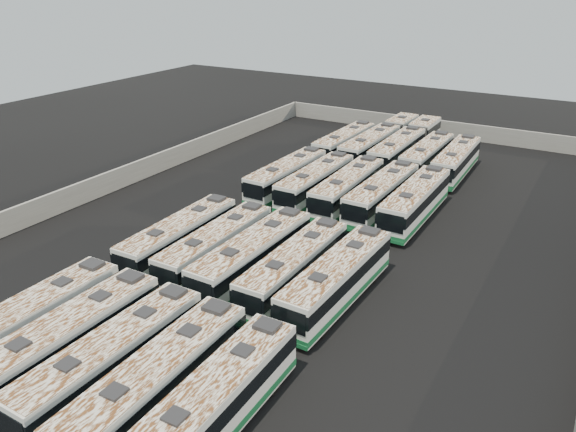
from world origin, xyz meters
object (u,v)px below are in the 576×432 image
Objects in this scene: bus_midfront_left at (217,247)px; bus_midback_far_right at (415,201)px; bus_front_far_right at (213,405)px; bus_back_left at (381,140)px; bus_midback_right at (382,194)px; bus_back_center at (407,144)px; bus_back_right at (427,156)px; bus_front_center at (112,359)px; bus_midfront_right at (294,268)px; bus_front_left at (67,341)px; bus_back_far_right at (456,161)px; bus_front_far_left at (29,324)px; bus_midfront_far_right at (337,280)px; bus_midfront_center at (253,256)px; bus_midback_center at (348,188)px; bus_midback_far_left at (287,176)px; bus_midfront_far_left at (180,237)px; bus_front_right at (158,383)px; bus_midback_left at (316,182)px; bus_back_far_left at (344,144)px.

bus_midback_far_right is (10.06, 16.17, 0.09)m from bus_midfront_left.
bus_back_left reaches higher than bus_front_far_right.
bus_front_far_right is at bearing -82.57° from bus_midback_right.
bus_back_center reaches higher than bus_back_right.
bus_back_left reaches higher than bus_back_right.
bus_midfront_right is at bearing 76.61° from bus_front_center.
bus_front_left is 15.51m from bus_midfront_right.
bus_midback_right is at bearing 83.86° from bus_front_center.
bus_midback_right reaches higher than bus_back_right.
bus_back_right is (-0.03, 13.64, -0.05)m from bus_midback_right.
bus_back_far_right is (3.29, -0.01, 0.01)m from bus_back_right.
bus_front_far_left is 0.99× the size of bus_midfront_far_right.
bus_midfront_far_right is (3.34, -0.09, 0.04)m from bus_midfront_right.
bus_midback_right is (-3.28, 16.37, 0.01)m from bus_midfront_far_right.
bus_midfront_right is 33.93m from bus_back_left.
bus_front_far_left is at bearing -108.33° from bus_back_far_right.
bus_front_center is 13.65m from bus_midfront_center.
bus_front_far_left is at bearing -98.35° from bus_back_center.
bus_midback_center is (0.04, 29.85, 0.03)m from bus_front_center.
bus_midback_far_left is 0.63× the size of bus_back_center.
bus_front_left is 14.11m from bus_midfront_far_left.
bus_front_left reaches higher than bus_back_far_right.
bus_front_right is at bearing -1.49° from bus_front_far_left.
bus_back_left is (3.41, 17.00, 0.03)m from bus_midback_far_left.
bus_front_right is at bearing -89.57° from bus_back_right.
bus_midback_left is 0.98× the size of bus_midback_right.
bus_back_center reaches higher than bus_midfront_far_left.
bus_front_right is at bearing -76.89° from bus_midback_left.
bus_back_left is 10.64m from bus_back_far_right.
bus_midfront_far_left is at bearing -129.69° from bus_midback_far_right.
bus_back_right is (6.80, -3.33, -0.04)m from bus_back_left.
bus_midfront_center reaches higher than bus_front_left.
bus_midfront_far_right is (13.45, 13.78, 0.02)m from bus_front_far_left.
bus_front_left is 45.01m from bus_back_far_right.
bus_midback_left is (-10.14, 16.16, -0.03)m from bus_midfront_far_right.
bus_back_far_left is (0.03, 43.65, -0.03)m from bus_front_far_left.
bus_midfront_center is at bearing -66.31° from bus_midback_far_left.
bus_midfront_right is at bearing -79.54° from bus_midback_center.
bus_midfront_far_left is 16.51m from bus_midback_far_left.
bus_midfront_left is at bearing -95.87° from bus_back_center.
bus_midback_center is (3.42, 30.04, -0.02)m from bus_front_left.
bus_front_left is at bearing -176.30° from bus_front_center.
bus_midback_far_right is (3.29, 30.05, 0.02)m from bus_front_right.
bus_front_far_right is 1.00× the size of bus_back_far_right.
bus_front_far_right reaches higher than bus_midfront_right.
bus_back_center is (6.70, 33.54, 0.06)m from bus_midfront_far_left.
bus_back_far_left is at bearing 94.36° from bus_front_left.
bus_midfront_far_right is at bearing -0.34° from bus_midfront_far_left.
bus_midback_far_left is (-10.19, 16.24, 0.01)m from bus_midfront_right.
bus_midfront_left is at bearing -76.83° from bus_midback_far_left.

